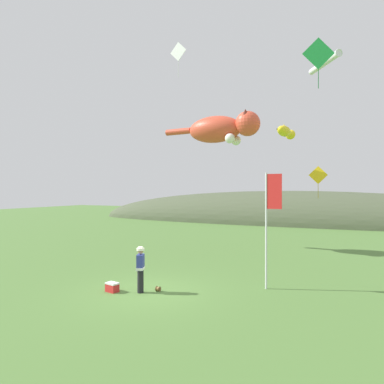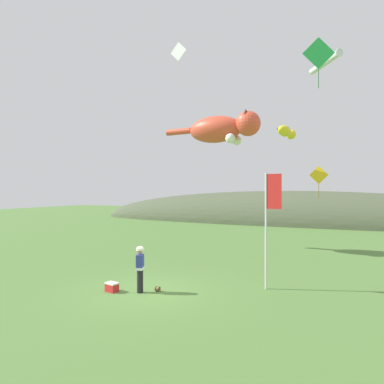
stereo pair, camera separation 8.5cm
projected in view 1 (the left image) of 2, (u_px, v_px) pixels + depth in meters
ground_plane at (148, 292)px, 13.28m from camera, size 120.00×120.00×0.00m
distant_hill_ridge at (288, 223)px, 41.79m from camera, size 54.30×10.82×7.84m
festival_attendant at (140, 268)px, 13.22m from camera, size 0.39×0.49×1.77m
kite_spool at (158, 289)px, 13.38m from camera, size 0.15×0.20×0.20m
picnic_cooler at (112, 287)px, 13.34m from camera, size 0.54×0.41×0.36m
festival_banner_pole at (270, 213)px, 13.66m from camera, size 0.66×0.08×4.67m
kite_giant_cat at (222, 129)px, 22.29m from camera, size 6.81×2.13×2.07m
kite_fish_windsock at (285, 132)px, 21.06m from camera, size 0.86×2.43×0.73m
kite_tube_streamer at (325, 63)px, 19.80m from camera, size 2.02×2.77×0.44m
kite_diamond_white at (178, 52)px, 19.14m from camera, size 1.06×0.14×1.97m
kite_diamond_green at (318, 54)px, 16.21m from camera, size 1.42×0.57×2.42m
kite_diamond_gold at (318, 175)px, 21.63m from camera, size 1.15×0.08×2.05m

